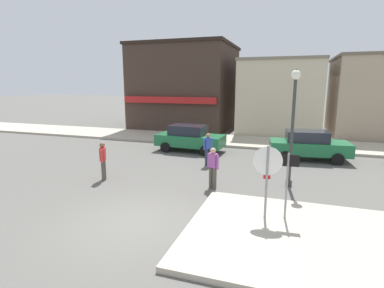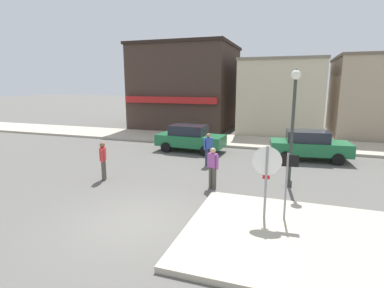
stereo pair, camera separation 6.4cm
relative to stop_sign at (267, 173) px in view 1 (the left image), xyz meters
name	(u,v)px [view 1 (the left image)]	position (x,y,z in m)	size (l,w,h in m)	color
ground_plane	(135,223)	(-3.60, -1.21, -1.52)	(160.00, 160.00, 0.00)	#5B5954
sidewalk_corner	(310,240)	(1.20, -0.78, -1.44)	(6.40, 4.80, 0.15)	#B7AD99
kerb_far	(227,140)	(-3.60, 11.90, -1.44)	(80.00, 4.00, 0.15)	#B7AD99
stop_sign	(267,173)	(0.00, 0.00, 0.00)	(0.82, 0.08, 2.30)	gray
one_way_sign	(287,179)	(0.55, 0.17, -0.19)	(0.60, 0.07, 2.10)	gray
lamp_post	(293,112)	(0.61, 3.55, 1.44)	(0.36, 0.36, 4.54)	#333833
parked_car_nearest	(190,138)	(-5.14, 8.24, -0.71)	(4.08, 2.03, 1.56)	#1E6B3D
parked_car_second	(308,145)	(1.50, 8.24, -0.71)	(4.16, 2.21, 1.56)	#1E6B3D
pedestrian_crossing_near	(213,167)	(-2.19, 2.36, -0.65)	(0.53, 0.36, 1.61)	#4C473D
pedestrian_crossing_far	(208,148)	(-3.25, 5.51, -0.65)	(0.40, 0.50, 1.61)	#2D334C
pedestrian_kerb_side	(103,160)	(-6.80, 1.91, -0.65)	(0.36, 0.53, 1.61)	#4C473D
building_corner_shop	(186,87)	(-8.78, 17.86, 2.16)	(8.46, 8.40, 7.34)	#3D2D26
building_storefront_left_near	(280,96)	(-0.44, 17.80, 1.41)	(6.31, 7.69, 5.84)	beige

